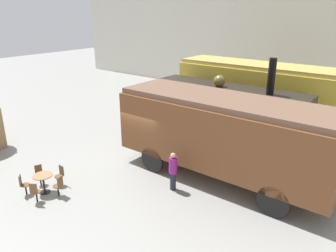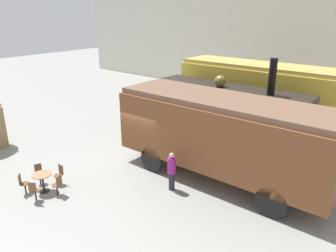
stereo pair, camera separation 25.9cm
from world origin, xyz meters
The scene contains 12 objects.
ground_plane centered at (0.00, 0.00, 0.00)m, with size 80.00×80.00×0.00m, color gray.
backdrop_wall centered at (0.00, 15.55, 4.50)m, with size 44.00×0.15×9.00m.
passenger_coach_vintage centered at (1.71, 8.47, 2.30)m, with size 9.91×2.77×3.81m.
steam_locomotive centered at (1.62, 4.65, 1.80)m, with size 8.73×2.64×4.78m.
passenger_coach_wooden centered at (3.74, 0.65, 2.17)m, with size 9.28×2.88×3.62m.
cafe_table_near centered at (-1.29, -4.77, 0.59)m, with size 0.77×0.77×0.78m.
cafe_chair_0 centered at (-2.01, -4.51, 0.51)m, with size 0.39×0.37×0.87m.
cafe_chair_1 centered at (-1.76, -5.37, 0.51)m, with size 0.40×0.40×0.87m.
cafe_chair_2 centered at (-0.87, -5.40, 0.51)m, with size 0.40×0.40×0.87m.
cafe_chair_3 centered at (-0.56, -4.56, 0.51)m, with size 0.39×0.37×0.87m.
cafe_chair_4 centered at (-1.27, -4.01, 0.51)m, with size 0.36×0.36×0.87m.
visitor_person centered at (2.64, -1.41, 0.88)m, with size 0.34×0.34×1.63m.
Camera 2 is at (9.89, -10.64, 6.99)m, focal length 35.00 mm.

